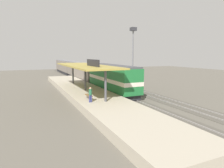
{
  "coord_description": "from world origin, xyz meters",
  "views": [
    {
      "loc": [
        -13.02,
        -28.48,
        6.2
      ],
      "look_at": [
        -1.38,
        -2.63,
        2.0
      ],
      "focal_mm": 31.67,
      "sensor_mm": 36.0,
      "label": 1
    }
  ],
  "objects": [
    {
      "name": "passenger_carriage_rear",
      "position": [
        0.0,
        39.37,
        2.31
      ],
      "size": [
        2.9,
        20.0,
        4.24
      ],
      "color": "#28282D",
      "rests_on": "track_near"
    },
    {
      "name": "passenger_carriage_front",
      "position": [
        0.0,
        18.57,
        2.31
      ],
      "size": [
        2.9,
        20.0,
        4.24
      ],
      "color": "#28282D",
      "rests_on": "track_near"
    },
    {
      "name": "locomotive",
      "position": [
        0.0,
        0.57,
        2.41
      ],
      "size": [
        2.93,
        14.43,
        4.44
      ],
      "color": "#28282D",
      "rests_on": "track_near"
    },
    {
      "name": "track_near",
      "position": [
        0.0,
        0.0,
        0.03
      ],
      "size": [
        3.2,
        110.0,
        0.16
      ],
      "color": "#4E4941",
      "rests_on": "ground"
    },
    {
      "name": "station_canopy",
      "position": [
        -4.6,
        -0.09,
        4.53
      ],
      "size": [
        5.2,
        18.0,
        4.7
      ],
      "color": "#47474C",
      "rests_on": "platform"
    },
    {
      "name": "person_waiting",
      "position": [
        -6.32,
        -7.67,
        1.85
      ],
      "size": [
        0.34,
        0.34,
        1.71
      ],
      "color": "navy",
      "rests_on": "platform"
    },
    {
      "name": "platform_bench",
      "position": [
        -6.0,
        -6.02,
        1.34
      ],
      "size": [
        0.44,
        1.7,
        0.5
      ],
      "color": "#333338",
      "rests_on": "platform"
    },
    {
      "name": "track_far",
      "position": [
        4.6,
        0.0,
        0.03
      ],
      "size": [
        3.2,
        110.0,
        0.16
      ],
      "color": "#4E4941",
      "rests_on": "ground"
    },
    {
      "name": "light_mast",
      "position": [
        7.8,
        7.27,
        8.4
      ],
      "size": [
        1.1,
        1.1,
        11.7
      ],
      "color": "slate",
      "rests_on": "ground"
    },
    {
      "name": "ground_plane",
      "position": [
        2.0,
        0.0,
        0.0
      ],
      "size": [
        120.0,
        120.0,
        0.0
      ],
      "primitive_type": "plane",
      "color": "#5B564C"
    },
    {
      "name": "platform",
      "position": [
        -4.6,
        0.0,
        0.45
      ],
      "size": [
        6.0,
        44.0,
        0.9
      ],
      "primitive_type": "cube",
      "color": "#A89E89",
      "rests_on": "ground"
    }
  ]
}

